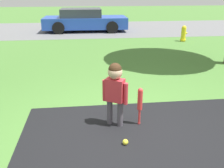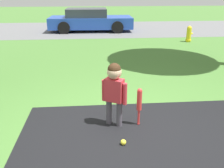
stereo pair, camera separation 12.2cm
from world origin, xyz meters
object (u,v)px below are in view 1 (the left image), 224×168
at_px(baseball_bat, 140,101).
at_px(sports_ball, 125,142).
at_px(parked_car, 84,20).
at_px(child, 115,86).
at_px(fire_hydrant, 184,34).

relative_size(baseball_bat, sports_ball, 7.75).
distance_m(baseball_bat, sports_ball, 0.73).
height_order(sports_ball, parked_car, parked_car).
height_order(child, parked_car, parked_car).
height_order(sports_ball, fire_hydrant, fire_hydrant).
relative_size(baseball_bat, fire_hydrant, 0.97).
xyz_separation_m(sports_ball, fire_hydrant, (3.68, 7.14, 0.28)).
relative_size(child, fire_hydrant, 1.59).
relative_size(sports_ball, parked_car, 0.02).
relative_size(child, baseball_bat, 1.64).
relative_size(sports_ball, fire_hydrant, 0.13).
height_order(baseball_bat, parked_car, parked_car).
bearing_deg(baseball_bat, fire_hydrant, 63.01).
bearing_deg(parked_car, child, -86.85).
xyz_separation_m(child, baseball_bat, (0.40, -0.04, -0.27)).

